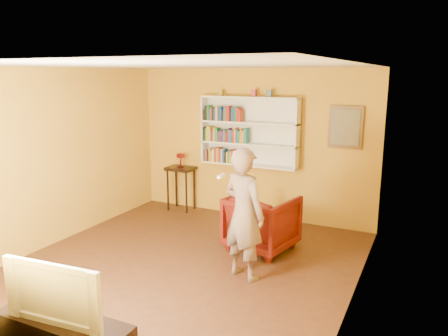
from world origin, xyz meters
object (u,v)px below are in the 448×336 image
(console_table, at_px, (181,174))
(ruby_lustre, at_px, (180,157))
(television, at_px, (60,289))
(bookshelf, at_px, (250,131))
(person, at_px, (244,214))
(armchair, at_px, (262,222))

(console_table, bearing_deg, ruby_lustre, -33.69)
(ruby_lustre, xyz_separation_m, television, (1.52, -4.50, -0.29))
(bookshelf, distance_m, television, 4.74)
(console_table, height_order, television, television)
(television, bearing_deg, bookshelf, 87.05)
(console_table, xyz_separation_m, ruby_lustre, (0.00, -0.00, 0.34))
(console_table, bearing_deg, person, -43.68)
(ruby_lustre, distance_m, person, 3.11)
(armchair, xyz_separation_m, person, (0.12, -0.97, 0.44))
(console_table, bearing_deg, armchair, -28.85)
(console_table, distance_m, ruby_lustre, 0.34)
(television, bearing_deg, armchair, 74.92)
(ruby_lustre, distance_m, television, 4.76)
(console_table, relative_size, ruby_lustre, 3.12)
(ruby_lustre, xyz_separation_m, person, (2.25, -2.14, -0.19))
(armchair, bearing_deg, console_table, -17.66)
(console_table, distance_m, armchair, 2.44)
(console_table, distance_m, person, 3.11)
(bookshelf, height_order, television, bookshelf)
(ruby_lustre, relative_size, armchair, 0.29)
(console_table, relative_size, person, 0.49)
(person, height_order, television, person)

